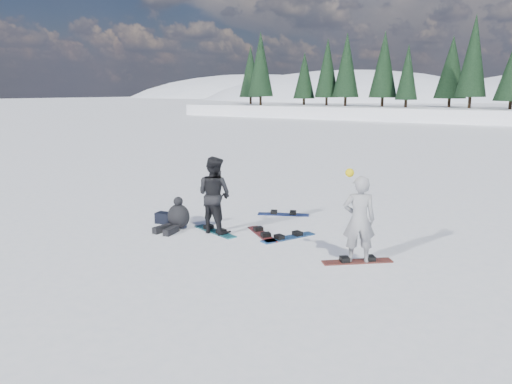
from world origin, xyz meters
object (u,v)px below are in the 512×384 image
snowboarder_woman (359,219)px  gear_bag (165,218)px  snowboarder_man (214,195)px  snowboard_loose_b (262,234)px  seated_rider (177,217)px  snowboard_loose_c (283,214)px  snowboard_loose_a (288,238)px

snowboarder_woman → gear_bag: size_ratio=4.49×
snowboarder_man → gear_bag: size_ratio=4.37×
snowboard_loose_b → snowboarder_man: bearing=-120.4°
seated_rider → snowboard_loose_c: seated_rider is taller
gear_bag → snowboard_loose_b: gear_bag is taller
snowboarder_woman → seated_rider: 4.99m
snowboarder_man → seated_rider: 1.23m
snowboarder_man → snowboard_loose_b: bearing=-155.9°
snowboard_loose_b → snowboard_loose_a: (0.71, 0.10, 0.00)m
snowboarder_man → snowboard_loose_a: size_ratio=1.31×
snowboard_loose_b → snowboard_loose_c: 2.15m
snowboard_loose_c → snowboarder_man: bearing=-128.3°
seated_rider → snowboard_loose_a: seated_rider is taller
snowboard_loose_b → snowboarder_woman: bearing=25.3°
snowboarder_man → gear_bag: 1.89m
snowboard_loose_a → seated_rider: bearing=130.6°
snowboarder_woman → snowboarder_man: 3.96m
gear_bag → snowboard_loose_a: gear_bag is taller
snowboarder_man → snowboard_loose_c: 2.77m
snowboarder_woman → snowboarder_man: size_ratio=1.03×
gear_bag → snowboard_loose_c: gear_bag is taller
snowboarder_man → gear_bag: bearing=4.6°
snowboarder_woman → gear_bag: 5.71m
gear_bag → snowboard_loose_c: 3.45m
snowboarder_man → gear_bag: (-1.70, -0.06, -0.83)m
snowboarder_woman → gear_bag: (-5.65, 0.13, -0.79)m
seated_rider → snowboard_loose_c: 3.27m
gear_bag → snowboard_loose_c: size_ratio=0.30×
snowboard_loose_a → snowboard_loose_b: bearing=121.8°
seated_rider → snowboarder_man: bearing=14.0°
snowboarder_woman → gear_bag: snowboarder_woman is taller
snowboarder_woman → snowboard_loose_a: size_ratio=1.35×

